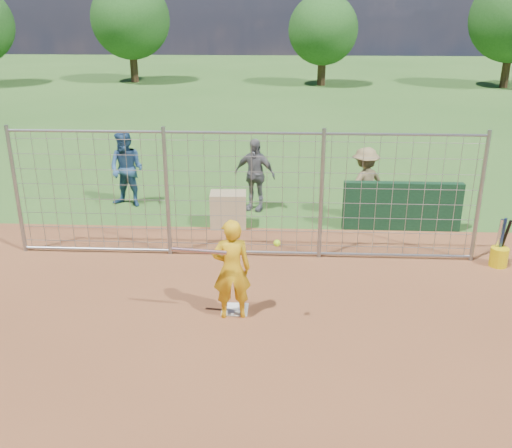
# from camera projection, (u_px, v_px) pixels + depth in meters

# --- Properties ---
(ground) EXTENTS (100.00, 100.00, 0.00)m
(ground) POSITION_uv_depth(u_px,v_px,m) (236.00, 304.00, 9.63)
(ground) COLOR #2D591E
(ground) RESTS_ON ground
(infield_dirt) EXTENTS (18.00, 18.00, 0.00)m
(infield_dirt) POSITION_uv_depth(u_px,v_px,m) (215.00, 426.00, 6.83)
(infield_dirt) COLOR brown
(infield_dirt) RESTS_ON ground
(home_plate) EXTENTS (0.43, 0.43, 0.02)m
(home_plate) POSITION_uv_depth(u_px,v_px,m) (235.00, 309.00, 9.44)
(home_plate) COLOR silver
(home_plate) RESTS_ON ground
(dugout_wall) EXTENTS (2.60, 0.20, 1.10)m
(dugout_wall) POSITION_uv_depth(u_px,v_px,m) (402.00, 206.00, 12.63)
(dugout_wall) COLOR #11381E
(dugout_wall) RESTS_ON ground
(batter) EXTENTS (0.67, 0.49, 1.68)m
(batter) POSITION_uv_depth(u_px,v_px,m) (232.00, 270.00, 8.96)
(batter) COLOR gold
(batter) RESTS_ON ground
(bystander_a) EXTENTS (1.07, 0.93, 1.88)m
(bystander_a) POSITION_uv_depth(u_px,v_px,m) (127.00, 169.00, 14.01)
(bystander_a) COLOR navy
(bystander_a) RESTS_ON ground
(bystander_b) EXTENTS (1.12, 0.74, 1.77)m
(bystander_b) POSITION_uv_depth(u_px,v_px,m) (254.00, 175.00, 13.77)
(bystander_b) COLOR #5D5D63
(bystander_b) RESTS_ON ground
(bystander_c) EXTENTS (1.28, 1.13, 1.71)m
(bystander_c) POSITION_uv_depth(u_px,v_px,m) (364.00, 184.00, 13.16)
(bystander_c) COLOR olive
(bystander_c) RESTS_ON ground
(equipment_bin) EXTENTS (0.83, 0.60, 0.80)m
(equipment_bin) POSITION_uv_depth(u_px,v_px,m) (228.00, 210.00, 12.86)
(equipment_bin) COLOR tan
(equipment_bin) RESTS_ON ground
(equipment_in_play) EXTENTS (1.66, 0.24, 0.28)m
(equipment_in_play) POSITION_uv_depth(u_px,v_px,m) (218.00, 249.00, 8.60)
(equipment_in_play) COLOR silver
(equipment_in_play) RESTS_ON ground
(bucket_with_bats) EXTENTS (0.34, 0.36, 0.98)m
(bucket_with_bats) POSITION_uv_depth(u_px,v_px,m) (499.00, 254.00, 10.95)
(bucket_with_bats) COLOR yellow
(bucket_with_bats) RESTS_ON ground
(backstop_fence) EXTENTS (9.08, 0.08, 2.60)m
(backstop_fence) POSITION_uv_depth(u_px,v_px,m) (244.00, 196.00, 11.04)
(backstop_fence) COLOR gray
(backstop_fence) RESTS_ON ground
(tree_line) EXTENTS (44.66, 6.72, 6.48)m
(tree_line) POSITION_uv_depth(u_px,v_px,m) (325.00, 22.00, 34.35)
(tree_line) COLOR #3F2B19
(tree_line) RESTS_ON ground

